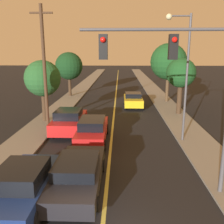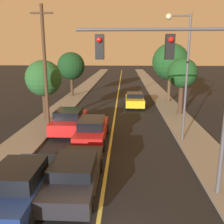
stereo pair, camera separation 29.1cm
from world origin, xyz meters
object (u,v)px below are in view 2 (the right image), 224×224
(utility_pole_left, at_px, (45,66))
(streetlamp_right, at_px, (182,64))
(car_outer_lane_front, at_px, (21,183))
(tree_left_near, at_px, (44,79))
(car_outer_lane_second, at_px, (69,120))
(tree_right_near, at_px, (182,74))
(tree_right_far, at_px, (170,62))
(car_near_lane_front, at_px, (75,173))
(car_near_lane_second, at_px, (92,130))
(car_far_oncoming, at_px, (135,100))
(tree_left_far, at_px, (71,66))
(traffic_signal_mast, at_px, (181,75))

(utility_pole_left, bearing_deg, streetlamp_right, -14.88)
(car_outer_lane_front, distance_m, tree_left_near, 12.01)
(car_outer_lane_second, xyz_separation_m, tree_right_near, (9.15, 5.49, 2.94))
(tree_left_near, relative_size, tree_right_far, 0.76)
(car_near_lane_front, relative_size, car_near_lane_second, 1.02)
(tree_right_near, relative_size, tree_right_far, 0.78)
(car_outer_lane_second, distance_m, car_far_oncoming, 10.05)
(car_far_oncoming, xyz_separation_m, tree_left_far, (-7.93, 6.15, 3.15))
(car_near_lane_front, height_order, car_far_oncoming, car_far_oncoming)
(tree_left_near, height_order, tree_right_near, tree_right_near)
(car_outer_lane_front, distance_m, tree_left_far, 23.98)
(traffic_signal_mast, distance_m, streetlamp_right, 6.40)
(tree_left_far, bearing_deg, traffic_signal_mast, -68.58)
(car_far_oncoming, distance_m, tree_right_near, 6.00)
(car_near_lane_front, xyz_separation_m, car_near_lane_second, (0.00, 5.81, 0.08))
(traffic_signal_mast, relative_size, utility_pole_left, 0.75)
(car_outer_lane_front, height_order, streetlamp_right, streetlamp_right)
(tree_right_near, bearing_deg, tree_left_far, 142.18)
(car_far_oncoming, bearing_deg, tree_left_far, -37.76)
(tree_right_far, bearing_deg, tree_left_near, -143.07)
(tree_left_far, distance_m, tree_right_far, 12.47)
(tree_right_near, bearing_deg, utility_pole_left, -156.91)
(car_far_oncoming, xyz_separation_m, tree_right_far, (4.02, 2.69, 3.84))
(traffic_signal_mast, bearing_deg, tree_right_far, 81.00)
(car_outer_lane_front, distance_m, car_outer_lane_second, 8.78)
(tree_left_far, bearing_deg, car_near_lane_front, -78.05)
(car_outer_lane_front, relative_size, car_outer_lane_second, 1.04)
(car_near_lane_second, height_order, streetlamp_right, streetlamp_right)
(car_outer_lane_front, relative_size, car_far_oncoming, 1.12)
(car_near_lane_front, relative_size, car_outer_lane_front, 1.08)
(tree_right_far, bearing_deg, car_outer_lane_front, -114.29)
(car_near_lane_second, distance_m, streetlamp_right, 7.00)
(car_far_oncoming, relative_size, streetlamp_right, 0.55)
(streetlamp_right, height_order, tree_right_far, streetlamp_right)
(streetlamp_right, bearing_deg, car_near_lane_front, -132.62)
(car_outer_lane_second, bearing_deg, utility_pole_left, 155.65)
(car_near_lane_second, bearing_deg, utility_pole_left, 143.83)
(car_near_lane_front, xyz_separation_m, tree_right_far, (7.19, 19.08, 3.89))
(car_outer_lane_front, xyz_separation_m, car_outer_lane_second, (0.00, 8.78, 0.07))
(tree_right_near, bearing_deg, car_outer_lane_front, -122.67)
(car_near_lane_second, relative_size, streetlamp_right, 0.64)
(car_outer_lane_front, bearing_deg, car_near_lane_second, 74.52)
(tree_left_far, relative_size, tree_right_near, 1.09)
(car_outer_lane_second, distance_m, utility_pole_left, 4.31)
(car_near_lane_second, bearing_deg, car_near_lane_front, -90.00)
(car_far_oncoming, height_order, utility_pole_left, utility_pole_left)
(car_outer_lane_second, distance_m, streetlamp_right, 8.72)
(traffic_signal_mast, xyz_separation_m, utility_pole_left, (-7.86, 8.71, -0.20))
(car_far_oncoming, relative_size, tree_right_far, 0.65)
(car_outer_lane_front, height_order, traffic_signal_mast, traffic_signal_mast)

